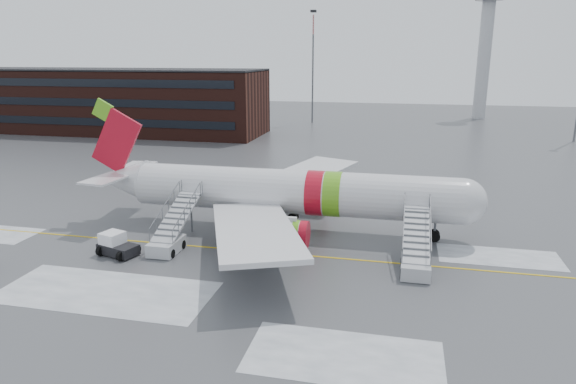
% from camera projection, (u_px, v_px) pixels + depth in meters
% --- Properties ---
extents(ground, '(260.00, 260.00, 0.00)m').
position_uv_depth(ground, '(241.00, 245.00, 41.53)').
color(ground, '#494C4F').
rests_on(ground, ground).
extents(airliner, '(35.03, 32.97, 11.18)m').
position_uv_depth(airliner, '(282.00, 192.00, 44.47)').
color(airliner, silver).
rests_on(airliner, ground).
extents(airstair_fwd, '(2.05, 7.70, 3.48)m').
position_uv_depth(airstair_fwd, '(416.00, 256.00, 36.53)').
color(airstair_fwd, '#AAABB1').
rests_on(airstair_fwd, ground).
extents(airstair_aft, '(2.05, 7.70, 3.48)m').
position_uv_depth(airstair_aft, '(170.00, 236.00, 40.53)').
color(airstair_aft, '#AFB1B6').
rests_on(airstair_aft, ground).
extents(pushback_tug, '(3.38, 2.90, 1.74)m').
position_uv_depth(pushback_tug, '(116.00, 245.00, 39.45)').
color(pushback_tug, black).
rests_on(pushback_tug, ground).
extents(terminal_building, '(62.00, 16.11, 12.30)m').
position_uv_depth(terminal_building, '(108.00, 100.00, 101.27)').
color(terminal_building, '#3F1E16').
rests_on(terminal_building, ground).
extents(control_tower, '(6.40, 6.40, 30.00)m').
position_uv_depth(control_tower, '(486.00, 38.00, 119.82)').
color(control_tower, '#B2B5BA').
rests_on(control_tower, ground).
extents(light_mast_far_n, '(1.20, 1.20, 24.25)m').
position_uv_depth(light_mast_far_n, '(313.00, 60.00, 113.13)').
color(light_mast_far_n, '#595B60').
rests_on(light_mast_far_n, ground).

